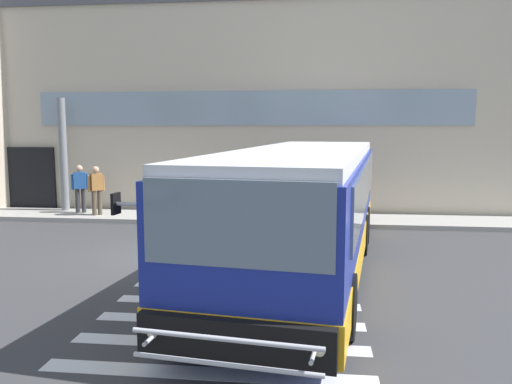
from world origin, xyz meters
name	(u,v)px	position (x,y,z in m)	size (l,w,h in m)	color
ground_plane	(178,255)	(0.00, 0.00, -0.01)	(80.00, 90.00, 0.02)	#353538
bay_paint_stripes	(229,321)	(2.00, -4.20, 0.00)	(4.40, 3.96, 0.01)	silver
terminal_building	(228,111)	(-0.69, 11.62, 3.87)	(23.13, 13.80, 7.75)	beige
boarding_curb	(215,218)	(0.00, 4.80, 0.07)	(25.33, 2.00, 0.15)	#9E9B93
entry_support_column	(63,155)	(-5.62, 5.40, 2.16)	(0.28, 0.28, 4.02)	slate
bus_main_foreground	(303,212)	(3.12, -1.22, 1.33)	(4.32, 11.02, 2.70)	navy
passenger_near_column	(80,186)	(-4.82, 4.94, 1.08)	(0.55, 0.35, 1.68)	#2D2D33
passenger_by_doorway	(96,187)	(-4.07, 4.55, 1.11)	(0.51, 0.51, 1.68)	#4C4233
safety_bollard_yellow	(263,214)	(1.76, 3.60, 0.45)	(0.18, 0.18, 0.90)	yellow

